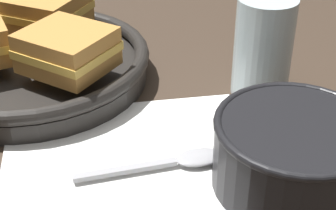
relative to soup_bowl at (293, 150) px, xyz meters
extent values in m
plane|color=#382B21|center=(-0.12, 0.07, -0.04)|extent=(4.00, 4.00, 0.00)
cube|color=white|center=(-0.14, 0.07, -0.04)|extent=(0.28, 0.24, 0.00)
cylinder|color=black|center=(0.00, 0.00, -0.01)|extent=(0.14, 0.14, 0.07)
cylinder|color=#DB5B1E|center=(0.00, 0.00, 0.02)|extent=(0.13, 0.13, 0.01)
torus|color=black|center=(0.00, 0.00, 0.03)|extent=(0.15, 0.15, 0.01)
cube|color=#9E9EA3|center=(-0.15, 0.05, -0.03)|extent=(0.10, 0.01, 0.01)
ellipsoid|color=#9E9EA3|center=(-0.07, 0.05, -0.03)|extent=(0.05, 0.03, 0.01)
cylinder|color=black|center=(-0.22, 0.27, -0.03)|extent=(0.29, 0.29, 0.02)
torus|color=black|center=(-0.22, 0.27, -0.01)|extent=(0.30, 0.30, 0.02)
cube|color=#B27A38|center=(-0.18, 0.21, 0.01)|extent=(0.12, 0.12, 0.02)
cube|color=gold|center=(-0.18, 0.21, 0.02)|extent=(0.13, 0.13, 0.01)
cube|color=#B27A38|center=(-0.18, 0.21, 0.04)|extent=(0.12, 0.12, 0.02)
cube|color=#B27A38|center=(-0.19, 0.33, 0.01)|extent=(0.12, 0.12, 0.02)
cube|color=gold|center=(-0.19, 0.33, 0.02)|extent=(0.13, 0.13, 0.01)
cube|color=#B27A38|center=(-0.19, 0.33, 0.04)|extent=(0.12, 0.12, 0.02)
cylinder|color=silver|center=(0.04, 0.17, 0.02)|extent=(0.07, 0.07, 0.12)
camera|label=1|loc=(-0.21, -0.33, 0.28)|focal=55.00mm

